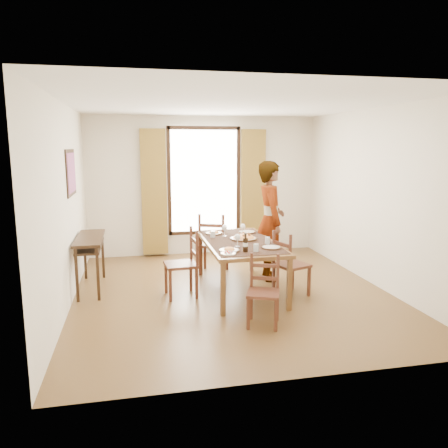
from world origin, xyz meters
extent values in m
plane|color=#452F15|center=(0.00, 0.00, 0.00)|extent=(5.00, 5.00, 0.00)
cube|color=beige|center=(0.00, 2.50, 1.35)|extent=(4.50, 0.10, 2.70)
cube|color=beige|center=(0.00, -2.50, 1.35)|extent=(4.50, 0.10, 2.70)
cube|color=beige|center=(-2.25, 0.00, 1.35)|extent=(0.10, 5.00, 2.70)
cube|color=beige|center=(2.25, 0.00, 1.35)|extent=(0.10, 5.00, 2.70)
cube|color=white|center=(0.00, 0.00, 2.72)|extent=(4.50, 5.00, 0.04)
cube|color=white|center=(0.00, 2.47, 1.45)|extent=(1.30, 0.04, 2.00)
cube|color=olive|center=(-0.98, 2.41, 1.25)|extent=(0.48, 0.10, 2.40)
cube|color=olive|center=(0.98, 2.41, 1.25)|extent=(0.48, 0.10, 2.40)
cube|color=black|center=(-2.24, 0.60, 1.75)|extent=(0.02, 0.86, 0.66)
cube|color=red|center=(-2.23, 0.60, 1.75)|extent=(0.01, 0.76, 0.56)
cube|color=black|center=(-2.03, 0.60, 0.78)|extent=(0.38, 1.20, 0.04)
cube|color=black|center=(-2.03, 0.60, 0.66)|extent=(0.34, 1.10, 0.03)
cube|color=black|center=(-2.17, 0.05, 0.38)|extent=(0.04, 0.04, 0.76)
cube|color=black|center=(-2.17, 1.15, 0.38)|extent=(0.04, 0.04, 0.76)
cube|color=black|center=(-1.89, 0.05, 0.38)|extent=(0.04, 0.04, 0.76)
cube|color=black|center=(-1.89, 1.15, 0.38)|extent=(0.04, 0.04, 0.76)
cube|color=brown|center=(0.13, 0.07, 0.72)|extent=(1.00, 1.97, 0.05)
cube|color=black|center=(0.13, 0.07, 0.75)|extent=(0.92, 1.82, 0.01)
cube|color=brown|center=(-0.31, -0.85, 0.35)|extent=(0.06, 0.06, 0.70)
cube|color=brown|center=(-0.31, 1.00, 0.35)|extent=(0.06, 0.06, 0.70)
cube|color=brown|center=(0.57, -0.85, 0.35)|extent=(0.06, 0.06, 0.70)
cube|color=brown|center=(0.57, 1.00, 0.35)|extent=(0.06, 0.06, 0.70)
cube|color=#59301D|center=(-0.75, -0.01, 0.46)|extent=(0.47, 0.47, 0.04)
cube|color=#59301D|center=(-0.95, 0.16, 0.23)|extent=(0.04, 0.04, 0.46)
cube|color=#59301D|center=(-0.58, 0.19, 0.23)|extent=(0.04, 0.04, 0.46)
cube|color=#59301D|center=(-0.92, -0.21, 0.23)|extent=(0.04, 0.04, 0.46)
cube|color=#59301D|center=(-0.55, -0.18, 0.23)|extent=(0.04, 0.04, 0.46)
cube|color=#59301D|center=(-0.57, 0.20, 0.72)|extent=(0.04, 0.04, 0.52)
cube|color=#59301D|center=(-0.54, -0.17, 0.72)|extent=(0.04, 0.04, 0.52)
cube|color=#59301D|center=(-0.55, 0.01, 0.62)|extent=(0.06, 0.37, 0.05)
cube|color=#59301D|center=(-0.55, 0.01, 0.80)|extent=(0.06, 0.37, 0.05)
cube|color=#59301D|center=(-0.07, 1.08, 0.49)|extent=(0.59, 0.59, 0.04)
cube|color=#59301D|center=(0.18, 1.19, 0.24)|extent=(0.04, 0.04, 0.49)
cube|color=#59301D|center=(0.04, 0.82, 0.24)|extent=(0.04, 0.04, 0.49)
cube|color=#59301D|center=(-0.18, 1.33, 0.24)|extent=(0.04, 0.04, 0.49)
cube|color=#59301D|center=(-0.32, 0.97, 0.24)|extent=(0.04, 0.04, 0.49)
cube|color=#59301D|center=(0.04, 0.81, 0.76)|extent=(0.04, 0.04, 0.54)
cube|color=#59301D|center=(-0.33, 0.96, 0.76)|extent=(0.04, 0.04, 0.54)
cube|color=#59301D|center=(-0.15, 0.88, 0.65)|extent=(0.37, 0.17, 0.05)
cube|color=#59301D|center=(-0.15, 0.88, 0.85)|extent=(0.37, 0.17, 0.05)
cube|color=#59301D|center=(0.10, -1.25, 0.40)|extent=(0.48, 0.48, 0.04)
cube|color=#59301D|center=(-0.11, -1.34, 0.20)|extent=(0.04, 0.04, 0.40)
cube|color=#59301D|center=(0.01, -1.04, 0.20)|extent=(0.04, 0.04, 0.40)
cube|color=#59301D|center=(0.19, -1.45, 0.20)|extent=(0.04, 0.04, 0.40)
cube|color=#59301D|center=(0.31, -1.16, 0.20)|extent=(0.04, 0.04, 0.40)
cube|color=#59301D|center=(0.01, -1.03, 0.62)|extent=(0.03, 0.03, 0.44)
cube|color=#59301D|center=(0.31, -1.15, 0.62)|extent=(0.03, 0.03, 0.44)
cube|color=#59301D|center=(0.16, -1.09, 0.53)|extent=(0.31, 0.14, 0.04)
cube|color=#59301D|center=(0.16, -1.09, 0.69)|extent=(0.31, 0.14, 0.04)
cube|color=#59301D|center=(0.81, -0.29, 0.45)|extent=(0.54, 0.54, 0.04)
cube|color=#59301D|center=(1.04, -0.39, 0.22)|extent=(0.04, 0.04, 0.45)
cube|color=#59301D|center=(0.71, -0.52, 0.22)|extent=(0.04, 0.04, 0.45)
cube|color=#59301D|center=(0.92, -0.06, 0.22)|extent=(0.04, 0.04, 0.45)
cube|color=#59301D|center=(0.58, -0.18, 0.22)|extent=(0.04, 0.04, 0.45)
cube|color=#59301D|center=(0.70, -0.52, 0.69)|extent=(0.04, 0.04, 0.50)
cube|color=#59301D|center=(0.57, -0.19, 0.69)|extent=(0.04, 0.04, 0.50)
cube|color=#59301D|center=(0.64, -0.35, 0.60)|extent=(0.15, 0.34, 0.05)
cube|color=#59301D|center=(0.64, -0.35, 0.77)|extent=(0.15, 0.34, 0.05)
imported|color=gray|center=(0.76, 0.57, 0.95)|extent=(0.77, 0.57, 1.90)
cylinder|color=silver|center=(0.47, -0.22, 0.81)|extent=(0.07, 0.07, 0.10)
cylinder|color=silver|center=(-0.21, 0.39, 0.81)|extent=(0.07, 0.07, 0.10)
cylinder|color=silver|center=(0.19, -0.61, 0.81)|extent=(0.07, 0.07, 0.10)
camera|label=1|loc=(-1.37, -6.00, 2.12)|focal=35.00mm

